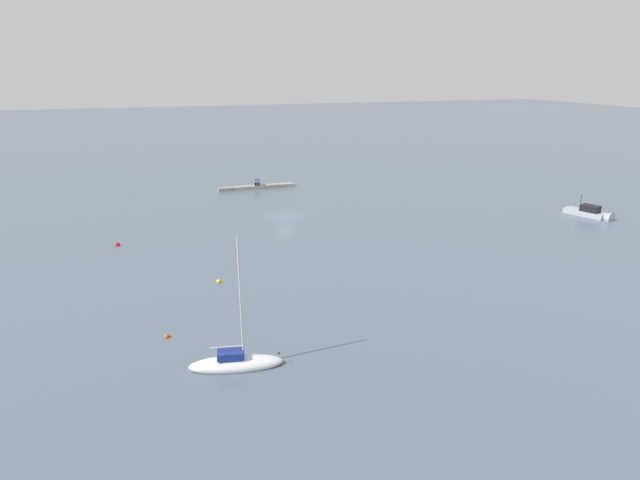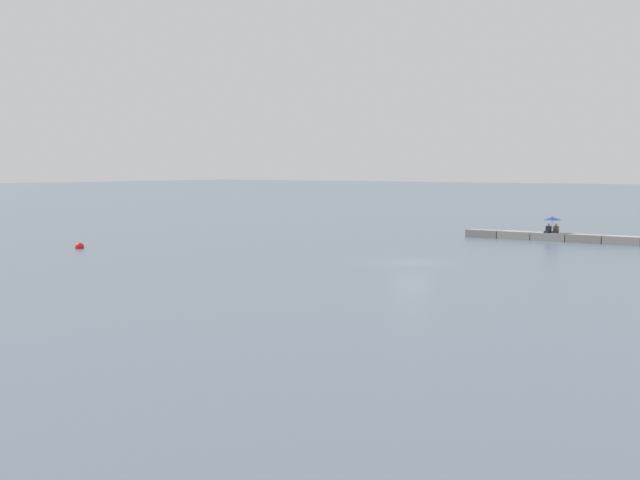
% 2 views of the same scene
% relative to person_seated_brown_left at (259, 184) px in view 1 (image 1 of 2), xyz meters
% --- Properties ---
extents(ground_plane, '(500.00, 500.00, 0.00)m').
position_rel_person_seated_brown_left_xyz_m(ground_plane, '(0.39, 20.44, -0.88)').
color(ground_plane, slate).
extents(seawall_pier, '(14.23, 1.40, 0.63)m').
position_rel_person_seated_brown_left_xyz_m(seawall_pier, '(0.39, -0.00, -0.57)').
color(seawall_pier, gray).
rests_on(seawall_pier, ground_plane).
extents(person_seated_brown_left, '(0.40, 0.60, 0.73)m').
position_rel_person_seated_brown_left_xyz_m(person_seated_brown_left, '(0.00, 0.00, 0.00)').
color(person_seated_brown_left, '#1E2333').
rests_on(person_seated_brown_left, seawall_pier).
extents(person_seated_dark_right, '(0.40, 0.60, 0.73)m').
position_rel_person_seated_brown_left_xyz_m(person_seated_dark_right, '(0.56, 0.15, 0.00)').
color(person_seated_dark_right, '#1E2333').
rests_on(person_seated_dark_right, seawall_pier).
extents(umbrella_open_navy, '(1.39, 1.39, 1.30)m').
position_rel_person_seated_brown_left_xyz_m(umbrella_open_navy, '(0.28, 0.04, 0.87)').
color(umbrella_open_navy, black).
rests_on(umbrella_open_navy, seawall_pier).
extents(sailboat_white_mid, '(7.27, 3.27, 10.58)m').
position_rel_person_seated_brown_left_xyz_m(sailboat_white_mid, '(14.74, 59.63, -0.53)').
color(sailboat_white_mid, silver).
rests_on(sailboat_white_mid, ground_plane).
extents(motorboat_grey_near, '(4.31, 7.18, 3.86)m').
position_rel_person_seated_brown_left_xyz_m(motorboat_grey_near, '(-43.60, 35.26, -0.47)').
color(motorboat_grey_near, '#ADB2B7').
rests_on(motorboat_grey_near, ground_plane).
extents(mooring_buoy_near, '(0.49, 0.49, 0.49)m').
position_rel_person_seated_brown_left_xyz_m(mooring_buoy_near, '(13.60, 42.74, -0.80)').
color(mooring_buoy_near, yellow).
rests_on(mooring_buoy_near, ground_plane).
extents(mooring_buoy_mid, '(0.45, 0.45, 0.45)m').
position_rel_person_seated_brown_left_xyz_m(mooring_buoy_mid, '(19.43, 53.23, -0.80)').
color(mooring_buoy_mid, '#EA5914').
rests_on(mooring_buoy_mid, ground_plane).
extents(mooring_buoy_far, '(0.63, 0.63, 0.63)m').
position_rel_person_seated_brown_left_xyz_m(mooring_buoy_far, '(24.04, 26.61, -0.77)').
color(mooring_buoy_far, red).
rests_on(mooring_buoy_far, ground_plane).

